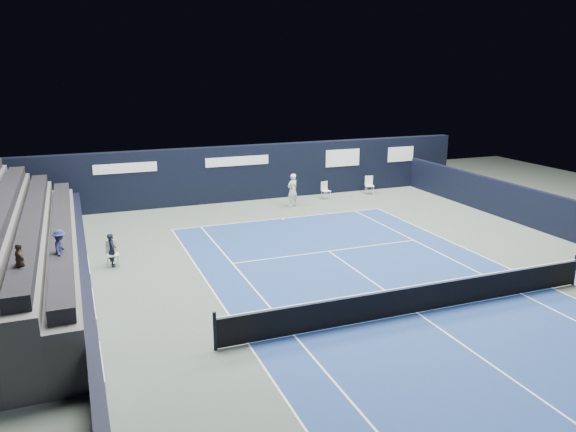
# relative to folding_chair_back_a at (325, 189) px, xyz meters

# --- Properties ---
(ground) EXTENTS (48.00, 48.00, 0.00)m
(ground) POSITION_rel_folding_chair_back_a_xyz_m (-3.88, -13.11, -0.56)
(ground) COLOR #4D5C54
(ground) RESTS_ON ground
(court_surface) EXTENTS (10.97, 23.77, 0.01)m
(court_surface) POSITION_rel_folding_chair_back_a_xyz_m (-3.88, -15.11, -0.55)
(court_surface) COLOR navy
(court_surface) RESTS_ON ground
(enclosure_wall_right) EXTENTS (0.30, 22.00, 1.80)m
(enclosure_wall_right) POSITION_rel_folding_chair_back_a_xyz_m (6.62, -9.11, 0.34)
(enclosure_wall_right) COLOR black
(enclosure_wall_right) RESTS_ON ground
(folding_chair_back_a) EXTENTS (0.49, 0.48, 0.98)m
(folding_chair_back_a) POSITION_rel_folding_chair_back_a_xyz_m (0.00, 0.00, 0.00)
(folding_chair_back_a) COLOR silver
(folding_chair_back_a) RESTS_ON ground
(folding_chair_back_b) EXTENTS (0.58, 0.57, 1.07)m
(folding_chair_back_b) POSITION_rel_folding_chair_back_a_xyz_m (2.96, 0.16, 0.05)
(folding_chair_back_b) COLOR silver
(folding_chair_back_b) RESTS_ON ground
(line_judge_chair) EXTENTS (0.45, 0.43, 1.01)m
(line_judge_chair) POSITION_rel_folding_chair_back_a_xyz_m (-12.32, -7.26, 0.02)
(line_judge_chair) COLOR silver
(line_judge_chair) RESTS_ON ground
(line_judge) EXTENTS (0.34, 0.49, 1.30)m
(line_judge) POSITION_rel_folding_chair_back_a_xyz_m (-12.32, -7.32, 0.09)
(line_judge) COLOR black
(line_judge) RESTS_ON ground
(court_markings) EXTENTS (11.03, 23.83, 0.00)m
(court_markings) POSITION_rel_folding_chair_back_a_xyz_m (-3.88, -15.11, -0.55)
(court_markings) COLOR white
(court_markings) RESTS_ON court_surface
(tennis_net) EXTENTS (12.90, 0.10, 1.10)m
(tennis_net) POSITION_rel_folding_chair_back_a_xyz_m (-3.88, -15.11, -0.05)
(tennis_net) COLOR black
(tennis_net) RESTS_ON ground
(back_sponsor_wall) EXTENTS (26.00, 0.63, 3.10)m
(back_sponsor_wall) POSITION_rel_folding_chair_back_a_xyz_m (-3.88, 1.39, 0.99)
(back_sponsor_wall) COLOR black
(back_sponsor_wall) RESTS_ON ground
(side_barrier_left) EXTENTS (0.33, 22.00, 1.20)m
(side_barrier_left) POSITION_rel_folding_chair_back_a_xyz_m (-13.38, -9.13, 0.04)
(side_barrier_left) COLOR black
(side_barrier_left) RESTS_ON ground
(tennis_player) EXTENTS (0.76, 0.93, 1.79)m
(tennis_player) POSITION_rel_folding_chair_back_a_xyz_m (-2.43, -1.02, 0.34)
(tennis_player) COLOR silver
(tennis_player) RESTS_ON ground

